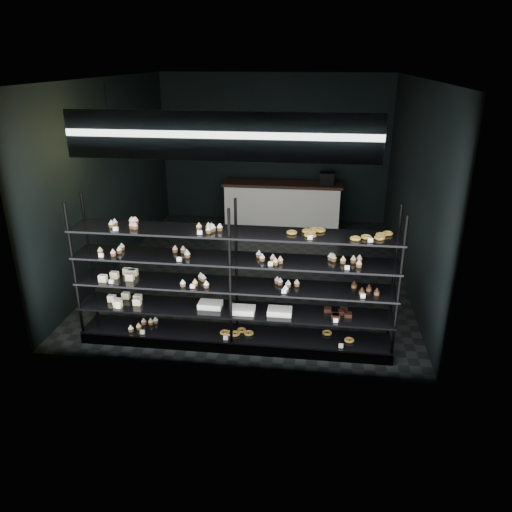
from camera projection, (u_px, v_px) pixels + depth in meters
name	position (u px, v px, depth m)	size (l,w,h in m)	color
room	(257.00, 181.00, 8.20)	(5.01, 6.01, 3.20)	black
display_shelf	(232.00, 301.00, 6.31)	(4.00, 0.50, 1.91)	black
signage	(220.00, 136.00, 5.08)	(3.30, 0.05, 0.50)	#0F0D43
pendant_lamp	(110.00, 141.00, 6.70)	(0.32, 0.32, 0.89)	black
service_counter	(283.00, 204.00, 10.88)	(2.55, 0.65, 1.23)	white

